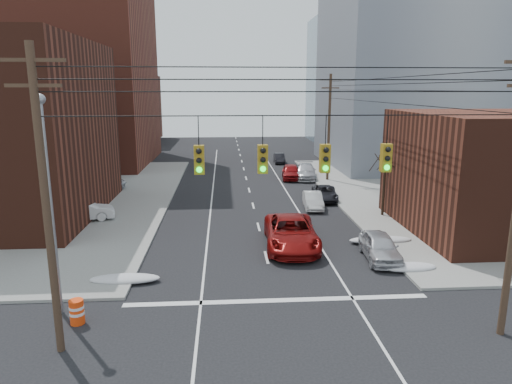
{
  "coord_description": "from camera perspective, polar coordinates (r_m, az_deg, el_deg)",
  "views": [
    {
      "loc": [
        -2.33,
        -12.7,
        9.48
      ],
      "look_at": [
        -0.33,
        15.91,
        3.0
      ],
      "focal_mm": 32.0,
      "sensor_mm": 36.0,
      "label": 1
    }
  ],
  "objects": [
    {
      "name": "parked_car_c",
      "position": [
        40.16,
        8.58,
        -0.16
      ],
      "size": [
        2.62,
        4.7,
        1.24
      ],
      "primitive_type": "imported",
      "rotation": [
        0.0,
        0.0,
        -0.13
      ],
      "color": "black",
      "rests_on": "ground"
    },
    {
      "name": "bare_tree",
      "position": [
        35.53,
        15.68,
        0.63
      ],
      "size": [
        2.09,
        2.2,
        4.93
      ],
      "color": "black",
      "rests_on": "ground"
    },
    {
      "name": "parked_car_f",
      "position": [
        60.08,
        2.91,
        4.24
      ],
      "size": [
        1.41,
        3.77,
        1.23
      ],
      "primitive_type": "imported",
      "rotation": [
        0.0,
        0.0,
        -0.03
      ],
      "color": "black",
      "rests_on": "ground"
    },
    {
      "name": "parked_car_a",
      "position": [
        26.97,
        15.23,
        -6.61
      ],
      "size": [
        2.11,
        4.56,
        1.51
      ],
      "primitive_type": "imported",
      "rotation": [
        0.0,
        0.0,
        -0.08
      ],
      "color": "silver",
      "rests_on": "ground"
    },
    {
      "name": "building_brick_far",
      "position": [
        89.94,
        -19.56,
        9.8
      ],
      "size": [
        22.0,
        18.0,
        12.0
      ],
      "primitive_type": "cube",
      "color": "#482015",
      "rests_on": "ground"
    },
    {
      "name": "utility_pole_far",
      "position": [
        48.08,
        9.12,
        8.17
      ],
      "size": [
        2.2,
        0.28,
        11.0
      ],
      "color": "#473323",
      "rests_on": "ground"
    },
    {
      "name": "lot_car_b",
      "position": [
        45.56,
        -19.48,
        1.19
      ],
      "size": [
        6.21,
        4.3,
        1.58
      ],
      "primitive_type": "imported",
      "rotation": [
        0.0,
        0.0,
        1.9
      ],
      "color": "#B5B5BA",
      "rests_on": "sidewalk_nw"
    },
    {
      "name": "parked_car_d",
      "position": [
        49.56,
        6.21,
        2.56
      ],
      "size": [
        2.94,
        5.68,
        1.58
      ],
      "primitive_type": "imported",
      "rotation": [
        0.0,
        0.0,
        -0.14
      ],
      "color": "#B6B6BB",
      "rests_on": "ground"
    },
    {
      "name": "building_glass",
      "position": [
        86.8,
        14.04,
        13.37
      ],
      "size": [
        20.0,
        18.0,
        22.0
      ],
      "primitive_type": "cube",
      "color": "gray",
      "rests_on": "ground"
    },
    {
      "name": "parked_car_b",
      "position": [
        37.31,
        7.13,
        -1.05
      ],
      "size": [
        1.7,
        4.08,
        1.31
      ],
      "primitive_type": "imported",
      "rotation": [
        0.0,
        0.0,
        -0.08
      ],
      "color": "silver",
      "rests_on": "ground"
    },
    {
      "name": "parked_car_e",
      "position": [
        49.25,
        4.39,
        2.54
      ],
      "size": [
        2.35,
        4.82,
        1.58
      ],
      "primitive_type": "imported",
      "rotation": [
        0.0,
        0.0,
        -0.11
      ],
      "color": "maroon",
      "rests_on": "ground"
    },
    {
      "name": "snow_nw",
      "position": [
        24.14,
        -16.07,
        -10.38
      ],
      "size": [
        3.5,
        1.08,
        0.42
      ],
      "primitive_type": "ellipsoid",
      "color": "silver",
      "rests_on": "ground"
    },
    {
      "name": "lot_car_a",
      "position": [
        35.36,
        -20.78,
        -2.22
      ],
      "size": [
        4.56,
        2.48,
        1.42
      ],
      "primitive_type": "imported",
      "rotation": [
        0.0,
        0.0,
        1.81
      ],
      "color": "silver",
      "rests_on": "sidewalk_nw"
    },
    {
      "name": "red_pickup",
      "position": [
        28.0,
        4.41,
        -5.1
      ],
      "size": [
        3.39,
        6.8,
        1.85
      ],
      "primitive_type": "imported",
      "rotation": [
        0.0,
        0.0,
        -0.05
      ],
      "color": "maroon",
      "rests_on": "ground"
    },
    {
      "name": "traffic_signals",
      "position": [
        16.02,
        4.77,
        4.39
      ],
      "size": [
        17.0,
        0.42,
        2.02
      ],
      "color": "black",
      "rests_on": "ground"
    },
    {
      "name": "building_office",
      "position": [
        61.77,
        19.88,
        14.81
      ],
      "size": [
        22.0,
        20.0,
        25.0
      ],
      "primitive_type": "cube",
      "color": "gray",
      "rests_on": "ground"
    },
    {
      "name": "utility_pole_left",
      "position": [
        17.27,
        -24.83,
        -0.83
      ],
      "size": [
        2.2,
        0.28,
        11.0
      ],
      "color": "#473323",
      "rests_on": "ground"
    },
    {
      "name": "construction_barrel",
      "position": [
        20.77,
        -21.49,
        -13.72
      ],
      "size": [
        0.73,
        0.73,
        1.05
      ],
      "rotation": [
        0.0,
        0.0,
        0.26
      ],
      "color": "#F83F0D",
      "rests_on": "ground"
    },
    {
      "name": "snow_east_far",
      "position": [
        29.89,
        15.29,
        -5.8
      ],
      "size": [
        4.0,
        1.08,
        0.42
      ],
      "primitive_type": "ellipsoid",
      "color": "silver",
      "rests_on": "ground"
    },
    {
      "name": "street_light",
      "position": [
        20.41,
        -24.48,
        0.44
      ],
      "size": [
        0.44,
        0.44,
        9.32
      ],
      "color": "gray",
      "rests_on": "ground"
    },
    {
      "name": "lot_car_d",
      "position": [
        43.9,
        -25.1,
        0.08
      ],
      "size": [
        3.93,
        2.3,
        1.26
      ],
      "primitive_type": "imported",
      "rotation": [
        0.0,
        0.0,
        1.34
      ],
      "color": "silver",
      "rests_on": "sidewalk_nw"
    },
    {
      "name": "snow_ne",
      "position": [
        25.95,
        18.55,
        -8.89
      ],
      "size": [
        3.0,
        1.08,
        0.42
      ],
      "primitive_type": "ellipsoid",
      "color": "silver",
      "rests_on": "ground"
    },
    {
      "name": "building_brick_tall",
      "position": [
        64.69,
        -24.64,
        16.53
      ],
      "size": [
        24.0,
        20.0,
        30.0
      ],
      "primitive_type": "cube",
      "color": "brown",
      "rests_on": "ground"
    }
  ]
}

